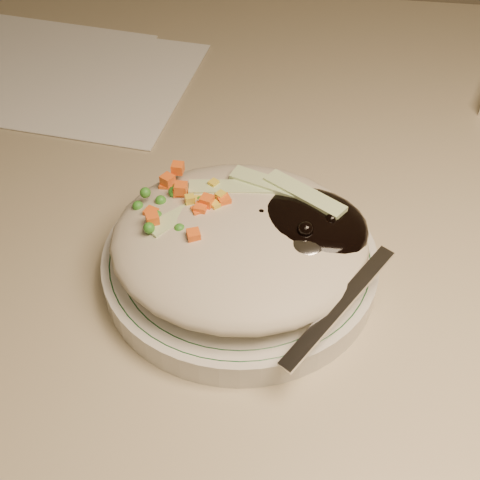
# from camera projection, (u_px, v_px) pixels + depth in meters

# --- Properties ---
(desk) EXTENTS (1.40, 0.70, 0.74)m
(desk) POSITION_uv_depth(u_px,v_px,m) (344.00, 299.00, 0.77)
(desk) COLOR tan
(desk) RESTS_ON ground
(plate) EXTENTS (0.21, 0.21, 0.02)m
(plate) POSITION_uv_depth(u_px,v_px,m) (240.00, 264.00, 0.52)
(plate) COLOR silver
(plate) RESTS_ON desk
(plate_rim) EXTENTS (0.20, 0.20, 0.00)m
(plate_rim) POSITION_uv_depth(u_px,v_px,m) (240.00, 255.00, 0.51)
(plate_rim) COLOR #144723
(plate_rim) RESTS_ON plate
(meal) EXTENTS (0.21, 0.19, 0.05)m
(meal) POSITION_uv_depth(u_px,v_px,m) (246.00, 236.00, 0.50)
(meal) COLOR #B1A78F
(meal) RESTS_ON plate
(papers) EXTENTS (0.39, 0.27, 0.00)m
(papers) POSITION_uv_depth(u_px,v_px,m) (27.00, 68.00, 0.75)
(papers) COLOR white
(papers) RESTS_ON desk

